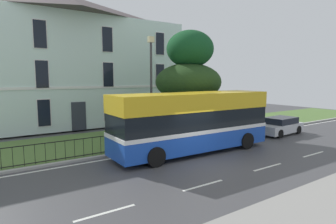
% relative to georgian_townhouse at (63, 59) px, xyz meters
% --- Properties ---
extents(ground_plane, '(60.00, 56.00, 0.18)m').
position_rel_georgian_townhouse_xyz_m(ground_plane, '(2.62, -14.76, -5.80)').
color(ground_plane, '#414144').
extents(georgian_townhouse, '(20.32, 8.27, 11.27)m').
position_rel_georgian_townhouse_xyz_m(georgian_townhouse, '(0.00, 0.00, 0.00)').
color(georgian_townhouse, silver).
rests_on(georgian_townhouse, ground_plane).
extents(iron_verge_railing, '(18.86, 0.04, 0.97)m').
position_rel_georgian_townhouse_xyz_m(iron_verge_railing, '(-0.00, -11.67, -5.17)').
color(iron_verge_railing, black).
rests_on(iron_verge_railing, ground_plane).
extents(evergreen_tree, '(5.75, 5.75, 7.75)m').
position_rel_georgian_townhouse_xyz_m(evergreen_tree, '(6.45, -9.47, -2.83)').
color(evergreen_tree, '#423328').
rests_on(evergreen_tree, ground_plane).
extents(single_decker_bus, '(9.52, 2.76, 3.34)m').
position_rel_georgian_townhouse_xyz_m(single_decker_bus, '(3.46, -13.76, -4.04)').
color(single_decker_bus, '#1B48B7').
rests_on(single_decker_bus, ground_plane).
extents(parked_hatchback_00, '(4.01, 2.07, 1.24)m').
position_rel_georgian_townhouse_xyz_m(parked_hatchback_00, '(12.07, -13.38, -5.18)').
color(parked_hatchback_00, silver).
rests_on(parked_hatchback_00, ground_plane).
extents(street_lamp_post, '(0.36, 0.24, 6.55)m').
position_rel_georgian_townhouse_xyz_m(street_lamp_post, '(2.60, -10.68, -1.91)').
color(street_lamp_post, '#333338').
rests_on(street_lamp_post, ground_plane).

